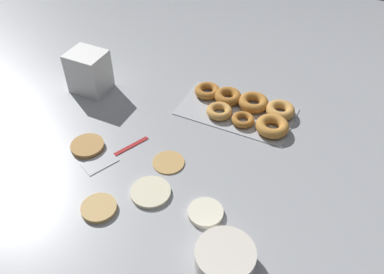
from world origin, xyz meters
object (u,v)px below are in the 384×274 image
Objects in this scene: pancake_2 at (168,162)px; spatula at (107,159)px; pancake_0 at (151,192)px; pancake_3 at (87,146)px; donut_tray at (245,109)px; batter_bowl at (225,258)px; pancake_1 at (206,213)px; pancake_4 at (99,208)px; container_stack at (89,72)px.

pancake_2 is 0.19m from spatula.
pancake_0 is 0.29m from pancake_3.
batter_bowl reaches higher than donut_tray.
pancake_1 is 0.99× the size of pancake_4.
spatula is (0.09, -0.17, -0.00)m from pancake_4.
spatula is at bearing 52.55° from donut_tray.
donut_tray is 2.58× the size of container_stack.
pancake_3 is at bearing 123.18° from container_stack.
donut_tray reaches higher than pancake_1.
container_stack is 0.69× the size of spatula.
pancake_2 is 0.37m from batter_bowl.
pancake_2 is at bearing -34.77° from pancake_1.
spatula is (-0.09, 0.02, -0.00)m from pancake_3.
spatula is at bearing 132.48° from container_stack.
pancake_0 is 0.77× the size of batter_bowl.
spatula is (0.36, -0.06, -0.00)m from pancake_1.
pancake_3 reaches higher than pancake_4.
pancake_1 is 0.46m from donut_tray.
donut_tray is at bearing -168.52° from container_stack.
container_stack is (0.57, 0.12, 0.06)m from donut_tray.
pancake_1 is 0.29m from pancake_4.
pancake_1 reaches higher than spatula.
pancake_1 is 0.72m from container_stack.
donut_tray is at bearing 167.30° from spatula.
donut_tray is (-0.39, -0.39, 0.01)m from pancake_3.
pancake_3 is 0.55m from donut_tray.
pancake_1 is at bearing 105.44° from spatula.
spatula is at bearing -62.12° from pancake_4.
pancake_2 is 0.44× the size of spatula.
batter_bowl is (-0.29, 0.24, 0.02)m from pancake_2.
container_stack is (0.73, -0.46, 0.05)m from batter_bowl.
container_stack reaches higher than pancake_2.
pancake_3 is 0.33m from container_stack.
pancake_4 is at bearing -0.44° from batter_bowl.
batter_bowl is at bearing 131.88° from pancake_1.
pancake_3 is (0.27, 0.05, 0.00)m from pancake_2.
pancake_4 is 0.38m from batter_bowl.
donut_tray is at bearing -74.61° from batter_bowl.
pancake_0 is at bearing -22.53° from batter_bowl.
donut_tray is at bearing -83.12° from pancake_1.
spatula is at bearing 20.45° from pancake_2.
container_stack is 0.40m from spatula.
pancake_3 is at bearing -75.91° from spatula.
donut_tray reaches higher than pancake_0.
pancake_0 is 0.17m from pancake_1.
pancake_3 is 0.69× the size of container_stack.
container_stack is at bearing -32.30° from batter_bowl.
pancake_2 is 0.36m from donut_tray.
pancake_1 is 0.37m from spatula.
pancake_1 reaches higher than pancake_4.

